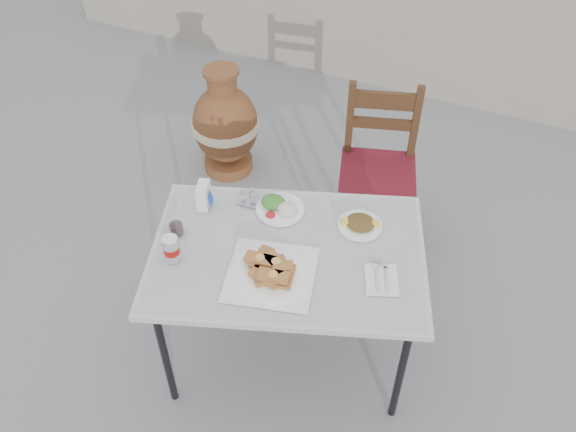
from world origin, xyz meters
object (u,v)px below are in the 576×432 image
at_px(salad_rice_plate, 280,207).
at_px(chair, 378,168).
at_px(pide_plate, 271,269).
at_px(salad_chopped_plate, 360,224).
at_px(condiment_caddy, 250,198).
at_px(terracotta_urn, 225,125).
at_px(napkin_holder, 203,195).
at_px(cola_glass, 176,227).
at_px(cafe_table, 288,259).
at_px(soda_can, 171,249).

relative_size(salad_rice_plate, chair, 0.24).
relative_size(pide_plate, salad_chopped_plate, 2.18).
relative_size(condiment_caddy, chair, 0.11).
distance_m(salad_chopped_plate, terracotta_urn, 1.44).
bearing_deg(napkin_holder, cola_glass, -113.16).
bearing_deg(chair, salad_rice_plate, -125.25).
height_order(cafe_table, terracotta_urn, terracotta_urn).
xyz_separation_m(salad_chopped_plate, condiment_caddy, (-0.49, -0.06, 0.01)).
bearing_deg(salad_rice_plate, cafe_table, -57.81).
bearing_deg(pide_plate, terracotta_urn, 126.03).
height_order(cafe_table, salad_chopped_plate, salad_chopped_plate).
xyz_separation_m(salad_chopped_plate, terracotta_urn, (-1.12, 0.84, -0.36)).
bearing_deg(pide_plate, chair, 83.88).
bearing_deg(soda_can, pide_plate, 12.34).
relative_size(salad_chopped_plate, terracotta_urn, 0.27).
height_order(napkin_holder, terracotta_urn, napkin_holder).
relative_size(salad_rice_plate, terracotta_urn, 0.30).
bearing_deg(salad_chopped_plate, pide_plate, -119.97).
height_order(salad_chopped_plate, napkin_holder, napkin_holder).
bearing_deg(salad_chopped_plate, soda_can, -142.23).
xyz_separation_m(pide_plate, condiment_caddy, (-0.26, 0.34, -0.01)).
bearing_deg(cola_glass, soda_can, -64.66).
bearing_deg(condiment_caddy, cola_glass, -122.96).
bearing_deg(cola_glass, salad_rice_plate, 42.48).
bearing_deg(condiment_caddy, soda_can, -106.97).
bearing_deg(pide_plate, soda_can, -167.66).
distance_m(salad_rice_plate, napkin_holder, 0.33).
xyz_separation_m(soda_can, condiment_caddy, (0.13, 0.42, -0.04)).
xyz_separation_m(pide_plate, napkin_holder, (-0.43, 0.24, 0.03)).
height_order(cafe_table, condiment_caddy, condiment_caddy).
height_order(salad_chopped_plate, cola_glass, cola_glass).
distance_m(pide_plate, soda_can, 0.40).
height_order(napkin_holder, condiment_caddy, napkin_holder).
bearing_deg(pide_plate, salad_chopped_plate, 60.03).
bearing_deg(terracotta_urn, chair, -9.78).
height_order(cafe_table, salad_rice_plate, salad_rice_plate).
height_order(salad_rice_plate, condiment_caddy, condiment_caddy).
bearing_deg(salad_rice_plate, condiment_caddy, -176.66).
bearing_deg(terracotta_urn, cola_glass, -69.55).
xyz_separation_m(soda_can, napkin_holder, (-0.04, 0.33, -0.00)).
xyz_separation_m(pide_plate, soda_can, (-0.39, -0.09, 0.03)).
relative_size(salad_chopped_plate, soda_can, 1.65).
bearing_deg(cafe_table, salad_rice_plate, 122.19).
bearing_deg(condiment_caddy, salad_rice_plate, 3.34).
distance_m(soda_can, terracotta_urn, 1.46).
relative_size(napkin_holder, terracotta_urn, 0.16).
bearing_deg(pide_plate, cola_glass, 174.44).
relative_size(cafe_table, terracotta_urn, 1.83).
height_order(napkin_holder, chair, chair).
distance_m(salad_rice_plate, cola_glass, 0.45).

